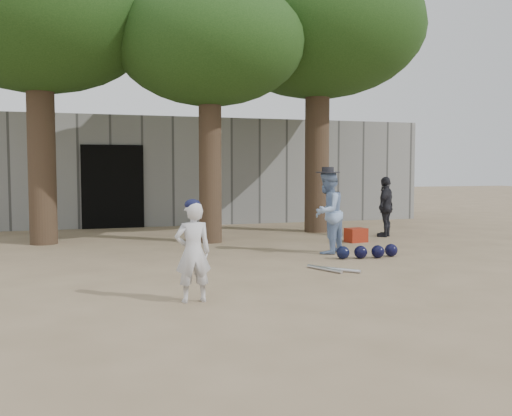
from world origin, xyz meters
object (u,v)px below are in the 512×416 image
object	(u,v)px
spectator_blue	(327,212)
spectator_dark	(386,207)
red_bag	(356,235)
boy_player	(193,252)

from	to	relation	value
spectator_blue	spectator_dark	xyz separation A→B (m)	(2.39, 1.98, -0.07)
spectator_dark	red_bag	xyz separation A→B (m)	(-1.12, -0.68, -0.55)
boy_player	red_bag	bearing A→B (deg)	-137.30
spectator_dark	red_bag	size ratio (longest dim) A/B	3.31
spectator_blue	boy_player	bearing A→B (deg)	3.82
boy_player	red_bag	size ratio (longest dim) A/B	2.83
spectator_dark	red_bag	world-z (taller)	spectator_dark
boy_player	spectator_blue	bearing A→B (deg)	-137.69
spectator_dark	boy_player	bearing A→B (deg)	-0.04
boy_player	spectator_dark	distance (m)	7.49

